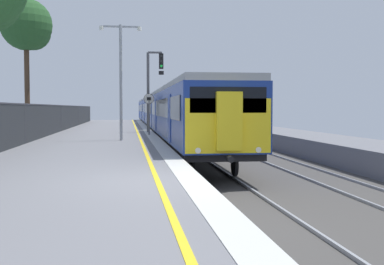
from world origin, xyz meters
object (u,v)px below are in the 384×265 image
(commuter_train_at_platform, at_px, (162,111))
(speed_limit_sign, at_px, (149,109))
(signal_gantry, at_px, (152,82))
(background_tree_centre, at_px, (28,27))
(platform_lamp_mid, at_px, (121,72))

(commuter_train_at_platform, xyz_separation_m, speed_limit_sign, (-1.85, -16.21, 0.27))
(signal_gantry, relative_size, background_tree_centre, 0.63)
(speed_limit_sign, bearing_deg, platform_lamp_mid, -108.93)
(commuter_train_at_platform, relative_size, background_tree_centre, 7.29)
(speed_limit_sign, bearing_deg, signal_gantry, 83.95)
(signal_gantry, relative_size, speed_limit_sign, 2.17)
(platform_lamp_mid, bearing_deg, background_tree_centre, 127.51)
(commuter_train_at_platform, xyz_separation_m, background_tree_centre, (-9.10, -13.25, 5.24))
(signal_gantry, height_order, speed_limit_sign, signal_gantry)
(platform_lamp_mid, bearing_deg, signal_gantry, 76.50)
(commuter_train_at_platform, distance_m, signal_gantry, 13.01)
(speed_limit_sign, height_order, background_tree_centre, background_tree_centre)
(speed_limit_sign, distance_m, platform_lamp_mid, 5.05)
(speed_limit_sign, relative_size, platform_lamp_mid, 0.43)
(signal_gantry, height_order, platform_lamp_mid, platform_lamp_mid)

